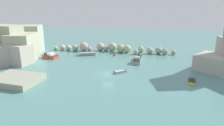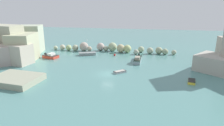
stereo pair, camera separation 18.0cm
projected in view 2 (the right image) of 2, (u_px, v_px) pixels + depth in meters
The scene contains 11 objects.
cove_water at pixel (108, 74), 42.85m from camera, with size 160.00×160.00×0.00m, color slate.
cliff_headland_left at pixel (2, 46), 53.89m from camera, with size 22.65×23.58×9.12m.
rock_breakwater at pixel (111, 48), 62.31m from camera, with size 38.39×5.08×2.75m.
stone_dock at pixel (16, 79), 38.31m from camera, with size 8.87×6.84×1.18m, color #9A9D85.
channel_buoy at pixel (115, 55), 57.62m from camera, with size 0.59×0.59×0.59m, color red.
moored_boat_0 at pixel (87, 54), 58.46m from camera, with size 5.06×3.47×4.77m.
moored_boat_1 at pixel (16, 79), 39.43m from camera, with size 1.65×3.96×0.57m.
moored_boat_2 at pixel (192, 81), 38.16m from camera, with size 1.77×2.70×0.51m.
moored_boat_3 at pixel (51, 56), 55.42m from camera, with size 4.54×3.34×1.40m.
moored_boat_4 at pixel (138, 60), 51.75m from camera, with size 1.90×6.66×1.62m.
moored_boat_5 at pixel (120, 72), 43.57m from camera, with size 2.81×2.73×0.47m.
Camera 2 is at (8.36, -39.53, 14.50)m, focal length 32.23 mm.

